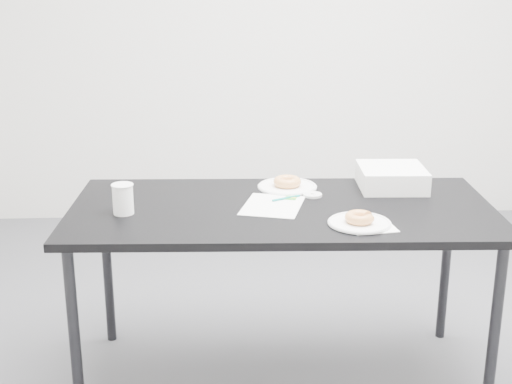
{
  "coord_description": "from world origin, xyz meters",
  "views": [
    {
      "loc": [
        -0.25,
        -2.86,
        1.7
      ],
      "look_at": [
        -0.1,
        0.02,
        0.8
      ],
      "focal_mm": 50.0,
      "sensor_mm": 36.0,
      "label": 1
    }
  ],
  "objects_px": {
    "donut_near": "(360,218)",
    "table": "(282,220)",
    "bakery_box": "(392,177)",
    "scorecard": "(273,205)",
    "plate_near": "(359,223)",
    "coffee_cup": "(123,199)",
    "pen": "(286,198)",
    "plate_far": "(287,187)",
    "donut_far": "(287,182)"
  },
  "relations": [
    {
      "from": "donut_near",
      "to": "table",
      "type": "bearing_deg",
      "value": 140.46
    },
    {
      "from": "bakery_box",
      "to": "scorecard",
      "type": "bearing_deg",
      "value": -155.33
    },
    {
      "from": "donut_near",
      "to": "bakery_box",
      "type": "bearing_deg",
      "value": 63.69
    },
    {
      "from": "plate_near",
      "to": "donut_near",
      "type": "distance_m",
      "value": 0.02
    },
    {
      "from": "donut_near",
      "to": "bakery_box",
      "type": "distance_m",
      "value": 0.51
    },
    {
      "from": "scorecard",
      "to": "coffee_cup",
      "type": "relative_size",
      "value": 2.37
    },
    {
      "from": "scorecard",
      "to": "donut_near",
      "type": "bearing_deg",
      "value": -22.24
    },
    {
      "from": "scorecard",
      "to": "bakery_box",
      "type": "xyz_separation_m",
      "value": [
        0.54,
        0.22,
        0.05
      ]
    },
    {
      "from": "scorecard",
      "to": "bakery_box",
      "type": "bearing_deg",
      "value": 37.67
    },
    {
      "from": "table",
      "to": "pen",
      "type": "relative_size",
      "value": 12.99
    },
    {
      "from": "bakery_box",
      "to": "table",
      "type": "bearing_deg",
      "value": -152.7
    },
    {
      "from": "plate_far",
      "to": "plate_near",
      "type": "bearing_deg",
      "value": -64.86
    },
    {
      "from": "pen",
      "to": "donut_near",
      "type": "relative_size",
      "value": 1.2
    },
    {
      "from": "plate_far",
      "to": "donut_far",
      "type": "xyz_separation_m",
      "value": [
        0.0,
        0.0,
        0.02
      ]
    },
    {
      "from": "plate_far",
      "to": "pen",
      "type": "bearing_deg",
      "value": -96.76
    },
    {
      "from": "scorecard",
      "to": "plate_near",
      "type": "xyz_separation_m",
      "value": [
        0.31,
        -0.24,
        0.01
      ]
    },
    {
      "from": "plate_near",
      "to": "coffee_cup",
      "type": "distance_m",
      "value": 0.92
    },
    {
      "from": "donut_far",
      "to": "coffee_cup",
      "type": "height_order",
      "value": "coffee_cup"
    },
    {
      "from": "plate_near",
      "to": "bakery_box",
      "type": "bearing_deg",
      "value": 63.69
    },
    {
      "from": "coffee_cup",
      "to": "plate_far",
      "type": "bearing_deg",
      "value": 25.12
    },
    {
      "from": "plate_near",
      "to": "bakery_box",
      "type": "distance_m",
      "value": 0.52
    },
    {
      "from": "table",
      "to": "bakery_box",
      "type": "relative_size",
      "value": 6.2
    },
    {
      "from": "pen",
      "to": "plate_far",
      "type": "xyz_separation_m",
      "value": [
        0.02,
        0.17,
        -0.0
      ]
    },
    {
      "from": "plate_far",
      "to": "table",
      "type": "bearing_deg",
      "value": -99.9
    },
    {
      "from": "table",
      "to": "scorecard",
      "type": "distance_m",
      "value": 0.07
    },
    {
      "from": "table",
      "to": "plate_far",
      "type": "height_order",
      "value": "plate_far"
    },
    {
      "from": "donut_near",
      "to": "bakery_box",
      "type": "height_order",
      "value": "bakery_box"
    },
    {
      "from": "pen",
      "to": "bakery_box",
      "type": "height_order",
      "value": "bakery_box"
    },
    {
      "from": "plate_near",
      "to": "donut_far",
      "type": "height_order",
      "value": "donut_far"
    },
    {
      "from": "donut_near",
      "to": "pen",
      "type": "bearing_deg",
      "value": 128.16
    },
    {
      "from": "bakery_box",
      "to": "pen",
      "type": "bearing_deg",
      "value": -160.89
    },
    {
      "from": "plate_far",
      "to": "donut_far",
      "type": "bearing_deg",
      "value": 0.0
    },
    {
      "from": "donut_near",
      "to": "donut_far",
      "type": "distance_m",
      "value": 0.54
    },
    {
      "from": "donut_near",
      "to": "donut_far",
      "type": "relative_size",
      "value": 0.92
    },
    {
      "from": "coffee_cup",
      "to": "bakery_box",
      "type": "xyz_separation_m",
      "value": [
        1.13,
        0.29,
        -0.01
      ]
    },
    {
      "from": "donut_near",
      "to": "coffee_cup",
      "type": "distance_m",
      "value": 0.92
    },
    {
      "from": "donut_near",
      "to": "coffee_cup",
      "type": "bearing_deg",
      "value": 169.34
    },
    {
      "from": "scorecard",
      "to": "plate_far",
      "type": "height_order",
      "value": "plate_far"
    },
    {
      "from": "plate_far",
      "to": "donut_near",
      "type": "bearing_deg",
      "value": -64.86
    },
    {
      "from": "scorecard",
      "to": "plate_near",
      "type": "relative_size",
      "value": 1.21
    },
    {
      "from": "pen",
      "to": "donut_near",
      "type": "xyz_separation_m",
      "value": [
        0.25,
        -0.32,
        0.02
      ]
    },
    {
      "from": "plate_near",
      "to": "coffee_cup",
      "type": "relative_size",
      "value": 1.96
    },
    {
      "from": "scorecard",
      "to": "bakery_box",
      "type": "height_order",
      "value": "bakery_box"
    },
    {
      "from": "donut_far",
      "to": "bakery_box",
      "type": "relative_size",
      "value": 0.44
    },
    {
      "from": "table",
      "to": "scorecard",
      "type": "bearing_deg",
      "value": 163.96
    },
    {
      "from": "table",
      "to": "donut_near",
      "type": "distance_m",
      "value": 0.37
    },
    {
      "from": "scorecard",
      "to": "bakery_box",
      "type": "distance_m",
      "value": 0.58
    },
    {
      "from": "scorecard",
      "to": "bakery_box",
      "type": "relative_size",
      "value": 1.03
    },
    {
      "from": "pen",
      "to": "plate_far",
      "type": "height_order",
      "value": "pen"
    },
    {
      "from": "table",
      "to": "pen",
      "type": "xyz_separation_m",
      "value": [
        0.03,
        0.09,
        0.07
      ]
    }
  ]
}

